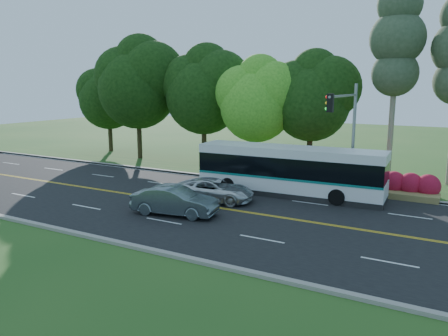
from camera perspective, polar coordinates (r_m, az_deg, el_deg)
The scene contains 12 objects.
ground at distance 25.33m, azimuth -2.22°, elevation -5.03°, with size 120.00×120.00×0.00m, color #22511B.
road at distance 25.33m, azimuth -2.22°, elevation -5.01°, with size 60.00×14.00×0.02m, color black.
curb_north at distance 31.47m, azimuth 4.50°, elevation -1.77°, with size 60.00×0.30×0.15m, color gray.
curb_south at distance 19.83m, azimuth -13.07°, elevation -9.64°, with size 60.00×0.30×0.15m, color gray.
grass_verge at distance 33.13m, azimuth 5.82°, elevation -1.20°, with size 60.00×4.00×0.10m, color #22511B.
lane_markings at distance 25.37m, azimuth -2.40°, elevation -4.95°, with size 57.60×13.82×0.00m.
tree_row at distance 37.47m, azimuth 0.55°, elevation 10.53°, with size 44.70×9.10×13.84m.
bougainvillea_hedge at distance 30.16m, azimuth 17.86°, elevation -1.57°, with size 9.50×2.25×1.50m.
traffic_signal at distance 27.06m, azimuth 15.77°, elevation 5.66°, with size 0.42×6.10×7.00m.
transit_bus at distance 27.87m, azimuth 8.50°, elevation -0.43°, with size 11.79×2.99×3.06m.
sedan at distance 23.64m, azimuth -6.46°, elevation -4.27°, with size 1.62×4.66×1.54m, color slate.
suv at distance 26.25m, azimuth -1.42°, elevation -2.88°, with size 2.25×4.89×1.36m, color silver.
Camera 1 is at (12.59, -20.87, 6.91)m, focal length 35.00 mm.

